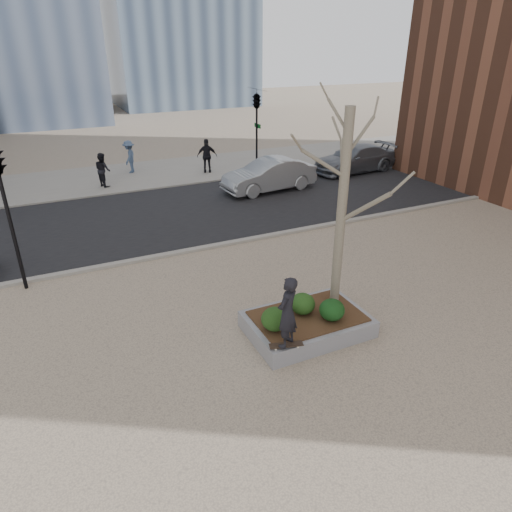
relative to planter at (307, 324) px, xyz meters
name	(u,v)px	position (x,y,z in m)	size (l,w,h in m)	color
ground	(272,341)	(-1.00, 0.00, -0.23)	(120.00, 120.00, 0.00)	tan
street	(166,215)	(-1.00, 10.00, -0.21)	(60.00, 8.00, 0.02)	black
far_sidewalk	(132,176)	(-1.00, 17.00, -0.21)	(60.00, 6.00, 0.02)	gray
planter	(307,324)	(0.00, 0.00, 0.00)	(3.00, 2.00, 0.45)	gray
planter_mulch	(308,316)	(0.00, 0.00, 0.25)	(2.70, 1.70, 0.04)	#382314
sycamore_tree	(344,181)	(1.00, 0.30, 3.56)	(2.80, 2.80, 6.60)	gray
shrub_left	(275,319)	(-1.03, -0.18, 0.55)	(0.66, 0.66, 0.57)	black
shrub_middle	(303,304)	(-0.06, 0.16, 0.53)	(0.63, 0.63, 0.54)	#113510
shrub_right	(332,310)	(0.45, -0.40, 0.54)	(0.64, 0.64, 0.54)	black
skateboard	(286,346)	(-1.10, -0.88, 0.26)	(0.78, 0.20, 0.07)	black
skateboarder	(287,312)	(-1.10, -0.88, 1.16)	(0.63, 0.41, 1.71)	black
car_silver	(269,175)	(4.61, 11.29, 0.57)	(1.64, 4.69, 1.55)	#93979A
car_third	(355,159)	(10.60, 12.46, 0.52)	(2.04, 5.01, 1.45)	slate
pedestrian_a	(103,170)	(-2.67, 15.53, 0.65)	(0.83, 0.64, 1.70)	black
pedestrian_b	(129,157)	(-0.92, 17.63, 0.69)	(1.15, 0.66, 1.79)	#425878
pedestrian_c	(207,156)	(3.01, 15.80, 0.73)	(1.10, 0.46, 1.87)	black
traffic_light_near	(9,218)	(-6.50, 5.60, 2.02)	(0.60, 2.48, 4.50)	black
traffic_light_far	(257,132)	(5.50, 14.60, 2.02)	(0.60, 2.48, 4.50)	black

